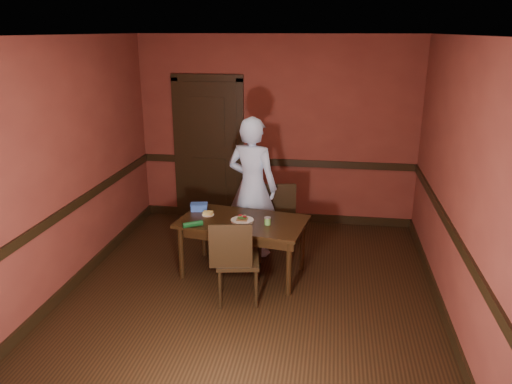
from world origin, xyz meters
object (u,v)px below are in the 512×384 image
(sandwich_plate, at_px, (242,220))
(sauce_jar, at_px, (268,221))
(dining_table, at_px, (243,247))
(chair_near, at_px, (238,259))
(chair_far, at_px, (275,223))
(cheese_saucer, at_px, (208,214))
(person, at_px, (252,187))
(food_tub, at_px, (199,207))

(sandwich_plate, distance_m, sauce_jar, 0.31)
(dining_table, height_order, chair_near, chair_near)
(chair_far, xyz_separation_m, cheese_saucer, (-0.74, -0.40, 0.23))
(person, height_order, sauce_jar, person)
(chair_near, relative_size, person, 0.53)
(chair_near, bearing_deg, food_tub, -63.12)
(chair_far, xyz_separation_m, person, (-0.30, 0.10, 0.43))
(dining_table, relative_size, cheese_saucer, 9.89)
(sauce_jar, bearing_deg, dining_table, 163.98)
(food_tub, bearing_deg, person, 19.28)
(dining_table, distance_m, cheese_saucer, 0.57)
(sandwich_plate, height_order, sauce_jar, sauce_jar)
(sauce_jar, relative_size, cheese_saucer, 0.60)
(chair_far, relative_size, person, 0.52)
(dining_table, bearing_deg, food_tub, 166.04)
(sandwich_plate, bearing_deg, chair_far, 59.62)
(person, height_order, sandwich_plate, person)
(cheese_saucer, bearing_deg, sauce_jar, -14.26)
(dining_table, distance_m, sauce_jar, 0.49)
(chair_near, xyz_separation_m, cheese_saucer, (-0.49, 0.69, 0.22))
(sandwich_plate, xyz_separation_m, food_tub, (-0.58, 0.27, 0.02))
(cheese_saucer, bearing_deg, food_tub, 135.40)
(person, xyz_separation_m, sandwich_plate, (-0.01, -0.63, -0.19))
(cheese_saucer, distance_m, food_tub, 0.21)
(dining_table, xyz_separation_m, person, (0.02, 0.60, 0.55))
(dining_table, height_order, food_tub, food_tub)
(dining_table, height_order, cheese_saucer, cheese_saucer)
(chair_near, distance_m, sandwich_plate, 0.61)
(chair_far, distance_m, sauce_jar, 0.64)
(dining_table, xyz_separation_m, chair_far, (0.31, 0.50, 0.12))
(food_tub, bearing_deg, cheese_saucer, -56.50)
(sauce_jar, relative_size, food_tub, 0.38)
(chair_far, height_order, food_tub, chair_far)
(person, distance_m, cheese_saucer, 0.70)
(dining_table, bearing_deg, chair_far, 67.23)
(sandwich_plate, bearing_deg, sauce_jar, -11.22)
(food_tub, bearing_deg, sauce_jar, -32.54)
(sandwich_plate, bearing_deg, chair_near, -84.33)
(chair_far, xyz_separation_m, sandwich_plate, (-0.31, -0.53, 0.23))
(cheese_saucer, bearing_deg, chair_near, -54.74)
(chair_near, xyz_separation_m, food_tub, (-0.63, 0.83, 0.25))
(dining_table, relative_size, chair_far, 1.57)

